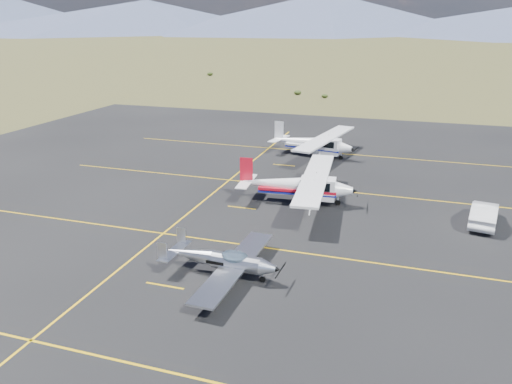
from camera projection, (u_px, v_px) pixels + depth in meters
The scene contains 6 objects.
ground at pixel (248, 263), 26.06m from camera, with size 1600.00×1600.00×0.00m, color #383D1C.
apron at pixel (283, 216), 32.35m from camera, with size 72.00×72.00×0.02m, color black.
aircraft_low_wing at pixel (224, 260), 24.47m from camera, with size 5.76×8.05×1.75m.
aircraft_cessna at pixel (298, 184), 34.23m from camera, with size 7.14×11.86×2.99m.
aircraft_plain at pixel (313, 142), 46.04m from camera, with size 7.20×11.65×2.94m.
sedan at pixel (484, 214), 30.71m from camera, with size 1.49×4.27×1.41m, color silver.
Camera 1 is at (7.64, -22.14, 12.00)m, focal length 35.00 mm.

